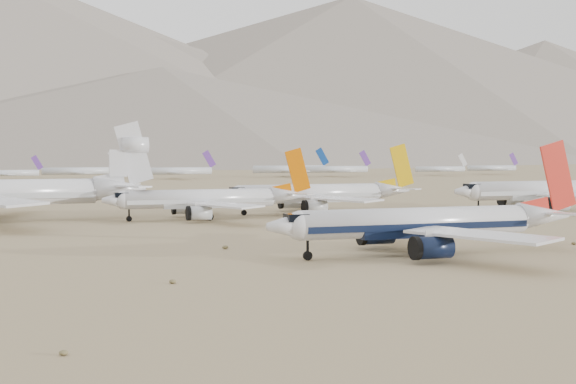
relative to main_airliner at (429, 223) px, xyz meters
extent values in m
plane|color=olive|center=(3.71, 1.54, -4.65)|extent=(7000.00, 7000.00, 0.00)
cylinder|color=silver|center=(-2.16, 0.00, 0.21)|extent=(35.71, 4.22, 4.22)
cube|color=black|center=(-2.16, 0.00, -0.32)|extent=(35.00, 4.28, 0.95)
sphere|color=silver|center=(-20.02, 0.00, 0.21)|extent=(4.22, 4.22, 4.22)
cube|color=black|center=(-20.65, 0.00, 1.37)|extent=(2.96, 2.74, 1.06)
cone|color=silver|center=(19.91, 0.00, 0.52)|extent=(8.93, 4.22, 4.22)
cube|color=silver|center=(0.59, -12.53, -0.53)|extent=(13.79, 21.74, 0.66)
cube|color=silver|center=(21.65, -4.11, 1.05)|extent=(5.67, 7.41, 0.25)
cylinder|color=black|center=(-4.15, -8.78, -2.44)|extent=(4.96, 3.04, 3.04)
cube|color=silver|center=(0.59, 12.53, -0.53)|extent=(13.79, 21.74, 0.66)
cube|color=silver|center=(21.65, 4.11, 1.05)|extent=(5.67, 7.41, 0.25)
cylinder|color=black|center=(-4.15, 8.78, -2.44)|extent=(4.96, 3.04, 3.04)
cube|color=red|center=(22.39, 0.00, 6.68)|extent=(6.77, 0.34, 11.15)
cylinder|color=black|center=(-18.96, 0.00, -4.01)|extent=(1.27, 0.53, 1.27)
cylinder|color=black|center=(-0.68, -2.96, -3.76)|extent=(1.77, 1.06, 1.77)
cylinder|color=black|center=(-0.68, 2.96, -3.76)|extent=(1.77, 1.06, 1.77)
cylinder|color=silver|center=(67.24, 65.13, 0.67)|extent=(38.16, 4.63, 4.63)
cube|color=silver|center=(67.24, 65.13, 0.09)|extent=(37.40, 4.70, 1.04)
sphere|color=silver|center=(48.16, 65.13, 0.67)|extent=(4.63, 4.63, 4.63)
cube|color=black|center=(47.46, 65.13, 1.94)|extent=(3.24, 3.01, 1.16)
cylinder|color=silver|center=(65.12, 55.70, -2.22)|extent=(5.30, 3.33, 3.33)
cube|color=silver|center=(70.19, 78.58, -0.14)|extent=(14.74, 23.23, 0.72)
cylinder|color=silver|center=(65.12, 74.57, -2.22)|extent=(5.30, 3.33, 3.33)
cylinder|color=black|center=(49.31, 65.13, -3.95)|extent=(1.39, 0.58, 1.39)
cylinder|color=black|center=(68.83, 61.89, -3.68)|extent=(1.94, 1.16, 1.94)
cylinder|color=black|center=(68.83, 68.37, -3.68)|extent=(1.94, 1.16, 1.94)
cylinder|color=silver|center=(10.05, 76.77, 0.31)|extent=(35.46, 4.31, 4.31)
cube|color=silver|center=(10.05, 76.77, -0.23)|extent=(34.76, 4.37, 0.97)
sphere|color=silver|center=(-7.69, 76.77, 0.31)|extent=(4.31, 4.31, 4.31)
cube|color=black|center=(-8.33, 76.77, 1.49)|extent=(3.02, 2.80, 1.08)
cone|color=silver|center=(31.97, 76.77, 0.63)|extent=(8.87, 4.31, 4.31)
cube|color=silver|center=(12.79, 64.27, -0.45)|extent=(13.70, 21.58, 0.67)
cube|color=silver|center=(33.69, 72.67, 1.17)|extent=(5.63, 7.36, 0.26)
cylinder|color=silver|center=(8.08, 67.99, -2.39)|extent=(4.93, 3.10, 3.10)
cube|color=silver|center=(12.79, 89.27, -0.45)|extent=(13.70, 21.58, 0.67)
cube|color=silver|center=(33.69, 80.86, 1.17)|extent=(5.63, 7.36, 0.26)
cylinder|color=silver|center=(8.08, 85.54, -2.39)|extent=(4.93, 3.10, 3.10)
cube|color=#DAA509|center=(34.43, 76.77, 6.77)|extent=(6.72, 0.34, 11.08)
cylinder|color=black|center=(-6.61, 76.77, -4.00)|extent=(1.29, 0.54, 1.29)
cylinder|color=black|center=(11.52, 73.75, -3.74)|extent=(1.81, 1.08, 1.81)
cylinder|color=black|center=(11.52, 79.78, -3.74)|extent=(1.81, 1.08, 1.81)
cylinder|color=silver|center=(-18.82, 68.85, 0.01)|extent=(33.12, 4.05, 4.05)
cube|color=silver|center=(-18.82, 68.85, -0.50)|extent=(32.46, 4.11, 0.91)
sphere|color=silver|center=(-35.38, 68.85, 0.01)|extent=(4.05, 4.05, 4.05)
cube|color=black|center=(-35.98, 68.85, 1.12)|extent=(2.83, 2.63, 1.01)
cone|color=silver|center=(1.65, 68.85, 0.31)|extent=(8.28, 4.05, 4.05)
cube|color=silver|center=(-16.26, 57.17, -0.70)|extent=(12.79, 20.16, 0.62)
cube|color=silver|center=(3.26, 65.03, 0.82)|extent=(5.26, 6.87, 0.24)
cylinder|color=silver|center=(-20.66, 60.65, -2.53)|extent=(4.60, 2.91, 2.91)
cube|color=silver|center=(-16.26, 80.54, -0.70)|extent=(12.79, 20.16, 0.62)
cube|color=silver|center=(3.26, 72.68, 0.82)|extent=(5.26, 6.87, 0.24)
cylinder|color=silver|center=(-20.66, 77.06, -2.53)|extent=(4.60, 2.91, 2.91)
cube|color=#CA5A00|center=(3.95, 68.85, 6.05)|extent=(6.28, 0.32, 10.34)
cylinder|color=black|center=(-34.36, 68.85, -4.04)|extent=(1.21, 0.51, 1.21)
cylinder|color=black|center=(-17.44, 66.02, -3.80)|extent=(1.70, 1.01, 1.70)
cylinder|color=black|center=(-17.44, 71.69, -3.80)|extent=(1.70, 1.01, 1.70)
cone|color=silver|center=(-35.31, 76.81, 2.09)|extent=(11.48, 5.50, 5.50)
cube|color=silver|center=(-60.14, 60.67, 0.71)|extent=(17.73, 27.94, 0.86)
cube|color=silver|center=(-33.08, 71.53, 2.77)|extent=(7.29, 9.53, 0.33)
cube|color=silver|center=(-60.14, 92.96, 0.71)|extent=(17.73, 27.94, 0.86)
cube|color=silver|center=(-33.08, 82.10, 2.77)|extent=(7.29, 9.53, 0.33)
cube|color=silver|center=(-32.12, 76.81, 10.02)|extent=(8.70, 0.44, 14.34)
cylinder|color=silver|center=(-31.80, 76.81, 11.79)|extent=(5.74, 3.56, 3.56)
cylinder|color=silver|center=(-61.23, 318.65, -0.73)|extent=(30.62, 3.03, 3.03)
cube|color=#5E3194|center=(-46.82, 318.65, 4.38)|extent=(6.10, 0.30, 7.68)
cube|color=silver|center=(-61.23, 310.73, -1.19)|extent=(8.07, 14.09, 0.30)
cube|color=silver|center=(-61.23, 326.58, -1.19)|extent=(8.07, 14.09, 0.30)
cylinder|color=silver|center=(-25.14, 329.21, -0.34)|extent=(38.61, 3.82, 3.82)
cube|color=silver|center=(-6.97, 329.21, 6.11)|extent=(7.69, 0.38, 9.68)
cube|color=silver|center=(-25.14, 319.22, -0.91)|extent=(10.17, 17.77, 0.38)
cube|color=silver|center=(-25.14, 339.20, -0.91)|extent=(10.17, 17.77, 0.38)
cylinder|color=silver|center=(23.09, 315.32, -0.37)|extent=(38.04, 3.76, 3.76)
cube|color=#5E3194|center=(41.00, 315.32, 5.99)|extent=(7.58, 0.38, 9.54)
cube|color=silver|center=(23.09, 305.47, -0.93)|extent=(10.02, 17.51, 0.38)
cube|color=silver|center=(23.09, 325.17, -0.93)|extent=(10.02, 17.51, 0.38)
cylinder|color=silver|center=(89.68, 324.97, -0.15)|extent=(42.42, 4.19, 4.19)
cube|color=navy|center=(109.65, 324.97, 6.94)|extent=(8.45, 0.42, 10.64)
cube|color=silver|center=(89.68, 313.99, -0.78)|extent=(11.18, 19.53, 0.42)
cube|color=silver|center=(89.68, 335.95, -0.78)|extent=(11.18, 19.53, 0.42)
cylinder|color=silver|center=(117.75, 323.02, -0.37)|extent=(38.01, 3.76, 3.76)
cube|color=#5E3194|center=(135.63, 323.02, 5.98)|extent=(7.57, 0.38, 9.53)
cube|color=silver|center=(117.75, 313.18, -0.93)|extent=(10.01, 17.50, 0.38)
cube|color=silver|center=(117.75, 332.85, -0.93)|extent=(10.01, 17.50, 0.38)
cylinder|color=silver|center=(182.80, 318.69, -0.66)|extent=(32.18, 3.18, 3.18)
cube|color=silver|center=(197.94, 318.69, 4.72)|extent=(6.41, 0.32, 8.07)
cube|color=silver|center=(182.80, 310.36, -1.13)|extent=(8.48, 14.81, 0.32)
cube|color=silver|center=(182.80, 327.02, -1.13)|extent=(8.48, 14.81, 0.32)
cylinder|color=silver|center=(224.97, 328.82, -0.59)|extent=(33.60, 3.32, 3.32)
cube|color=#5E3194|center=(240.78, 328.82, 5.02)|extent=(6.69, 0.33, 8.43)
cube|color=silver|center=(224.97, 320.12, -1.09)|extent=(8.85, 15.47, 0.33)
cube|color=silver|center=(224.97, 337.52, -1.09)|extent=(8.85, 15.47, 0.33)
cone|color=slate|center=(203.71, 1481.54, 115.35)|extent=(1824.00, 1824.00, 240.00)
cone|color=slate|center=(703.71, 1661.54, 185.35)|extent=(2356.00, 2356.00, 380.00)
cone|color=slate|center=(1203.71, 1601.54, 140.35)|extent=(1682.00, 1682.00, 290.00)
cone|color=slate|center=(153.71, 1101.54, 65.35)|extent=(1260.00, 1260.00, 140.00)
ellipsoid|color=brown|center=(-54.09, -42.66, -4.44)|extent=(0.70, 0.70, 0.39)
ellipsoid|color=brown|center=(-40.39, -13.36, -4.40)|extent=(0.84, 0.84, 0.46)
ellipsoid|color=brown|center=(-26.69, 15.94, -4.35)|extent=(0.98, 0.98, 0.54)
ellipsoid|color=brown|center=(28.11, 3.14, -4.40)|extent=(0.84, 0.84, 0.46)
ellipsoid|color=brown|center=(41.81, 32.44, -4.35)|extent=(0.98, 0.98, 0.54)
camera|label=1|loc=(-57.26, -103.90, 10.66)|focal=50.00mm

